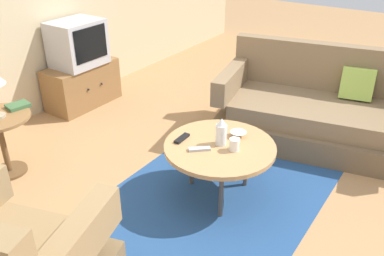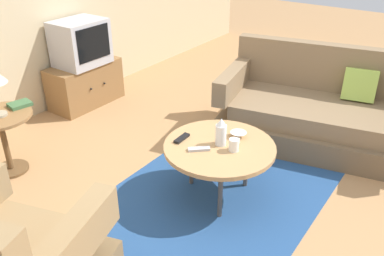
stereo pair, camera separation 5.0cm
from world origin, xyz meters
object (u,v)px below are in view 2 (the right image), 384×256
couch (320,113)px  tv_stand (85,84)px  tv_remote_dark (182,138)px  television (80,43)px  vase (221,132)px  book (20,104)px  mug (234,145)px  side_table (2,131)px  coffee_table (219,149)px  tv_remote_silver (199,149)px  bowl (238,135)px

couch → tv_stand: size_ratio=2.39×
tv_stand → tv_remote_dark: 2.09m
television → tv_remote_dark: (-0.71, -1.94, -0.27)m
couch → television: 2.71m
vase → book: bearing=108.6°
tv_stand → vase: size_ratio=3.85×
couch → mug: 1.40m
vase → television: bearing=75.0°
side_table → book: book is taller
tv_stand → mug: size_ratio=6.72×
tv_stand → tv_remote_dark: (-0.71, -1.95, 0.23)m
couch → tv_remote_dark: 1.59m
television → mug: 2.46m
coffee_table → tv_remote_dark: tv_remote_dark is taller
tv_stand → vase: (-0.60, -2.25, 0.33)m
vase → mug: 0.14m
vase → tv_remote_dark: size_ratio=1.35×
couch → book: 2.82m
couch → tv_remote_dark: size_ratio=12.39×
tv_remote_dark → book: book is taller
book → tv_remote_silver: bearing=-64.6°
bowl → book: bearing=113.2°
couch → side_table: (-2.14, 2.04, 0.11)m
bowl → tv_remote_dark: 0.45m
book → couch: bearing=-35.4°
couch → book: size_ratio=9.97×
tv_stand → tv_remote_dark: size_ratio=5.19×
side_table → tv_remote_silver: side_table is taller
tv_remote_dark → tv_remote_silver: 0.21m
couch → tv_remote_dark: bearing=54.6°
coffee_table → side_table: size_ratio=1.56×
tv_remote_dark → side_table: bearing=-66.8°
side_table → television: bearing=20.8°
tv_remote_silver → book: 1.68m
coffee_table → television: television is taller
mug → tv_remote_dark: mug is taller
side_table → tv_remote_silver: (0.62, -1.62, 0.07)m
tv_stand → television: 0.50m
television → book: bearing=-156.0°
coffee_table → bowl: bearing=-15.1°
couch → vase: bearing=63.9°
couch → side_table: 2.96m
bowl → book: size_ratio=0.64×
vase → tv_remote_dark: 0.33m
tv_stand → mug: bearing=-104.6°
side_table → tv_stand: size_ratio=0.65×
coffee_table → television: size_ratio=1.54×
couch → side_table: size_ratio=3.69×
television → book: (-1.18, -0.52, -0.18)m
bowl → television: bearing=79.7°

